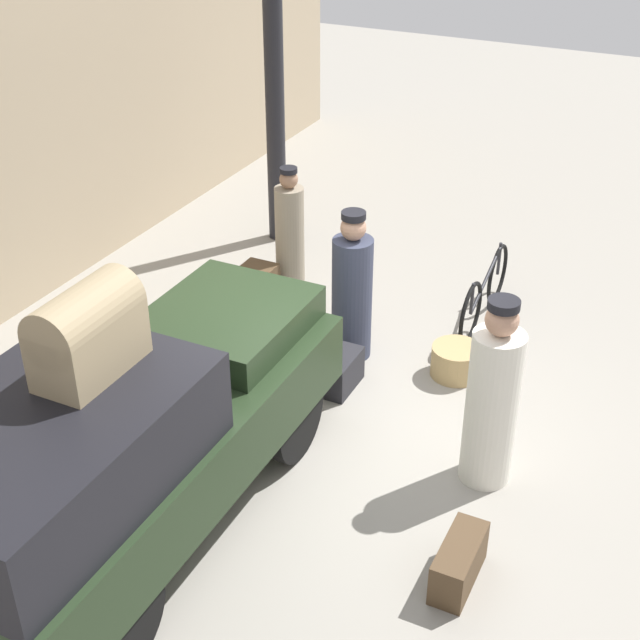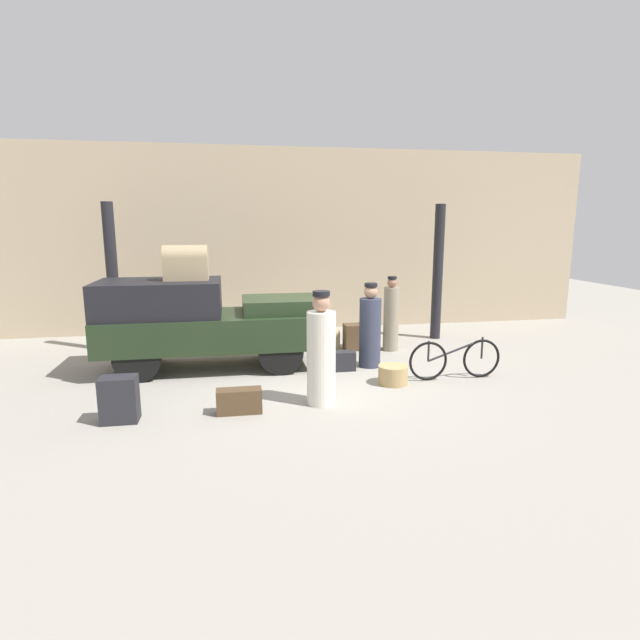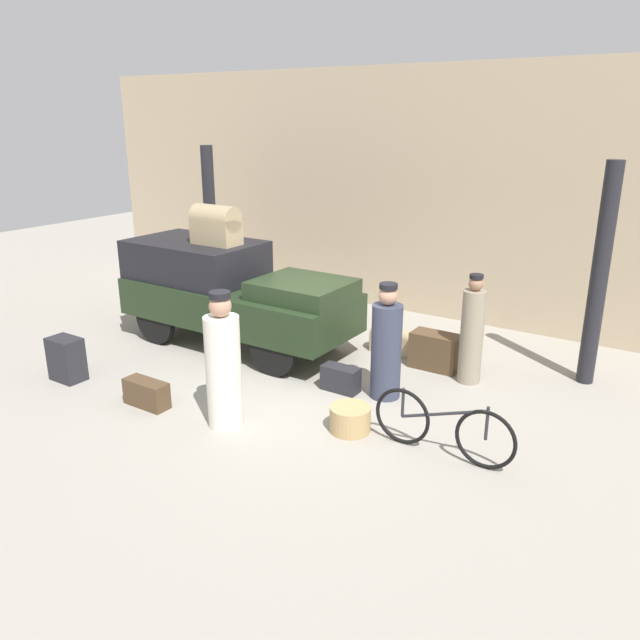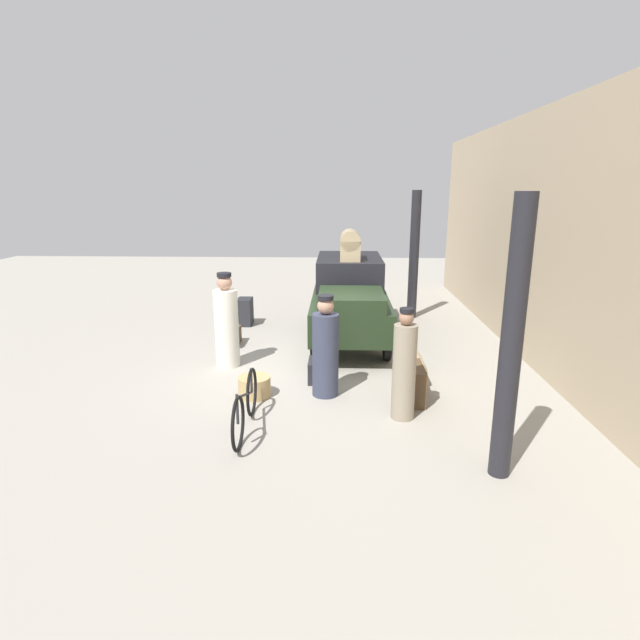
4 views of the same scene
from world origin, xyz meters
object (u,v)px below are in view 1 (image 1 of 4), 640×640
trunk_umber_medium (342,372)px  porter_carrying_trunk (352,293)px  porter_lifting_near_truck (290,241)px  porter_with_bicycle (492,401)px  bicycle (485,292)px  suitcase_tan_flat (459,563)px  wicker_basket (456,361)px  suitcase_small_leather (250,296)px  trunk_barrel_dark (193,331)px  trunk_on_truck_roof (87,331)px  truck (125,439)px

trunk_umber_medium → porter_carrying_trunk: bearing=16.4°
porter_lifting_near_truck → porter_with_bicycle: bearing=-124.9°
bicycle → suitcase_tan_flat: bicycle is taller
wicker_basket → porter_lifting_near_truck: bearing=73.1°
porter_carrying_trunk → trunk_umber_medium: bearing=-163.6°
porter_carrying_trunk → porter_lifting_near_truck: (0.77, 1.10, 0.01)m
suitcase_small_leather → trunk_barrel_dark: bearing=165.6°
wicker_basket → porter_carrying_trunk: (-0.10, 1.10, 0.56)m
bicycle → porter_carrying_trunk: bearing=140.7°
wicker_basket → porter_carrying_trunk: 1.24m
trunk_on_truck_roof → truck: bearing=-0.0°
wicker_basket → trunk_barrel_dark: (-0.74, 2.60, 0.06)m
truck → suitcase_small_leather: bearing=14.8°
trunk_barrel_dark → trunk_on_truck_roof: trunk_on_truck_roof is taller
wicker_basket → trunk_barrel_dark: size_ratio=0.68×
truck → bicycle: bearing=-18.3°
wicker_basket → trunk_umber_medium: (-0.70, 0.92, 0.02)m
bicycle → suitcase_small_leather: bicycle is taller
truck → bicycle: 4.63m
trunk_barrel_dark → suitcase_tan_flat: trunk_barrel_dark is taller
trunk_barrel_dark → suitcase_small_leather: size_ratio=1.01×
suitcase_small_leather → trunk_umber_medium: suitcase_small_leather is taller
porter_carrying_trunk → trunk_umber_medium: 0.83m
porter_with_bicycle → trunk_on_truck_roof: bearing=132.9°
wicker_basket → porter_lifting_near_truck: (0.67, 2.20, 0.57)m
porter_with_bicycle → bicycle: bearing=17.4°
truck → suitcase_small_leather: size_ratio=5.42×
porter_lifting_near_truck → suitcase_tan_flat: (-3.25, -3.08, -0.55)m
porter_lifting_near_truck → trunk_on_truck_roof: bearing=-170.6°
porter_with_bicycle → suitcase_tan_flat: porter_with_bicycle is taller
truck → bicycle: size_ratio=2.37×
porter_carrying_trunk → trunk_on_truck_roof: size_ratio=2.04×
bicycle → wicker_basket: bearing=-176.2°
bicycle → suitcase_small_leather: (-1.08, 2.31, -0.08)m
truck → trunk_barrel_dark: bearing=23.5°
trunk_barrel_dark → trunk_umber_medium: 1.68m
bicycle → wicker_basket: (-1.14, -0.08, -0.19)m
porter_lifting_near_truck → suitcase_small_leather: (-0.60, 0.19, -0.45)m
truck → trunk_barrel_dark: truck is taller
suitcase_small_leather → porter_carrying_trunk: bearing=-97.5°
suitcase_small_leather → trunk_umber_medium: bearing=-117.7°
wicker_basket → suitcase_small_leather: 2.39m
bicycle → suitcase_tan_flat: 3.85m
bicycle → porter_carrying_trunk: (-1.25, 1.02, 0.37)m
bicycle → porter_lifting_near_truck: size_ratio=1.06×
truck → trunk_barrel_dark: (2.48, 1.07, -0.71)m
porter_with_bicycle → trunk_umber_medium: size_ratio=3.22×
truck → trunk_on_truck_roof: size_ratio=5.08×
suitcase_small_leather → suitcase_tan_flat: suitcase_small_leather is taller
porter_with_bicycle → trunk_on_truck_roof: 3.27m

